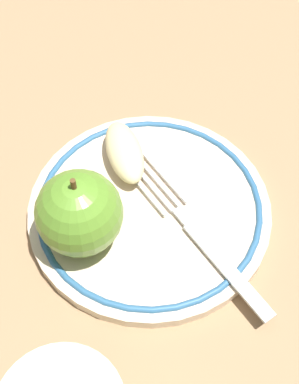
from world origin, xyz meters
name	(u,v)px	position (x,y,z in m)	size (l,w,h in m)	color
ground_plane	(134,225)	(0.00, 0.00, 0.00)	(2.00, 2.00, 0.00)	#967351
plate	(149,209)	(0.02, 0.01, 0.01)	(0.22, 0.22, 0.01)	beige
apple_red_whole	(80,216)	(-0.05, 0.00, 0.05)	(0.07, 0.07, 0.08)	#5B8E2B
apple_slice_front	(124,152)	(0.02, 0.06, 0.03)	(0.07, 0.03, 0.02)	beige
fork	(200,237)	(0.04, -0.04, 0.02)	(0.06, 0.19, 0.00)	silver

